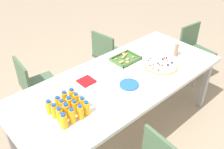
# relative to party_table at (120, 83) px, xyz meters

# --- Properties ---
(ground_plane) EXTENTS (12.00, 12.00, 0.00)m
(ground_plane) POSITION_rel_party_table_xyz_m (0.00, 0.00, -0.70)
(ground_plane) COLOR tan
(party_table) EXTENTS (2.34, 0.98, 0.76)m
(party_table) POSITION_rel_party_table_xyz_m (0.00, 0.00, 0.00)
(party_table) COLOR white
(party_table) RESTS_ON ground_plane
(chair_far_right) EXTENTS (0.45, 0.45, 0.83)m
(chair_far_right) POSITION_rel_party_table_xyz_m (0.55, 0.81, -0.20)
(chair_far_right) COLOR #4C6B4C
(chair_far_right) RESTS_ON ground_plane
(chair_end) EXTENTS (0.44, 0.44, 0.83)m
(chair_end) POSITION_rel_party_table_xyz_m (1.57, 0.09, -0.20)
(chair_end) COLOR #4C6B4C
(chair_end) RESTS_ON ground_plane
(chair_far_left) EXTENTS (0.44, 0.44, 0.83)m
(chair_far_left) POSITION_rel_party_table_xyz_m (-0.56, 0.86, -0.20)
(chair_far_left) COLOR #4C6B4C
(chair_far_left) RESTS_ON ground_plane
(juice_bottle_0) EXTENTS (0.06, 0.06, 0.14)m
(juice_bottle_0) POSITION_rel_party_table_xyz_m (-0.80, -0.18, 0.12)
(juice_bottle_0) COLOR #FAAD14
(juice_bottle_0) RESTS_ON party_table
(juice_bottle_1) EXTENTS (0.05, 0.05, 0.15)m
(juice_bottle_1) POSITION_rel_party_table_xyz_m (-0.72, -0.18, 0.13)
(juice_bottle_1) COLOR #F8AC14
(juice_bottle_1) RESTS_ON party_table
(juice_bottle_2) EXTENTS (0.05, 0.05, 0.14)m
(juice_bottle_2) POSITION_rel_party_table_xyz_m (-0.64, -0.19, 0.12)
(juice_bottle_2) COLOR #F9AB14
(juice_bottle_2) RESTS_ON party_table
(juice_bottle_3) EXTENTS (0.05, 0.05, 0.14)m
(juice_bottle_3) POSITION_rel_party_table_xyz_m (-0.57, -0.18, 0.12)
(juice_bottle_3) COLOR #FAAE14
(juice_bottle_3) RESTS_ON party_table
(juice_bottle_4) EXTENTS (0.05, 0.05, 0.15)m
(juice_bottle_4) POSITION_rel_party_table_xyz_m (-0.79, -0.11, 0.13)
(juice_bottle_4) COLOR #F9AB14
(juice_bottle_4) RESTS_ON party_table
(juice_bottle_5) EXTENTS (0.06, 0.06, 0.15)m
(juice_bottle_5) POSITION_rel_party_table_xyz_m (-0.72, -0.10, 0.13)
(juice_bottle_5) COLOR #F9AB14
(juice_bottle_5) RESTS_ON party_table
(juice_bottle_6) EXTENTS (0.05, 0.05, 0.14)m
(juice_bottle_6) POSITION_rel_party_table_xyz_m (-0.64, -0.11, 0.12)
(juice_bottle_6) COLOR #FAAD14
(juice_bottle_6) RESTS_ON party_table
(juice_bottle_7) EXTENTS (0.06, 0.06, 0.13)m
(juice_bottle_7) POSITION_rel_party_table_xyz_m (-0.56, -0.11, 0.12)
(juice_bottle_7) COLOR #F9AF14
(juice_bottle_7) RESTS_ON party_table
(juice_bottle_8) EXTENTS (0.06, 0.06, 0.14)m
(juice_bottle_8) POSITION_rel_party_table_xyz_m (-0.79, -0.03, 0.12)
(juice_bottle_8) COLOR #FAAB14
(juice_bottle_8) RESTS_ON party_table
(juice_bottle_9) EXTENTS (0.05, 0.05, 0.14)m
(juice_bottle_9) POSITION_rel_party_table_xyz_m (-0.72, -0.04, 0.13)
(juice_bottle_9) COLOR #FAAB14
(juice_bottle_9) RESTS_ON party_table
(juice_bottle_10) EXTENTS (0.06, 0.06, 0.14)m
(juice_bottle_10) POSITION_rel_party_table_xyz_m (-0.65, -0.04, 0.12)
(juice_bottle_10) COLOR #F8AD14
(juice_bottle_10) RESTS_ON party_table
(juice_bottle_11) EXTENTS (0.05, 0.05, 0.14)m
(juice_bottle_11) POSITION_rel_party_table_xyz_m (-0.57, -0.03, 0.12)
(juice_bottle_11) COLOR #F9AE14
(juice_bottle_11) RESTS_ON party_table
(juice_bottle_12) EXTENTS (0.06, 0.06, 0.13)m
(juice_bottle_12) POSITION_rel_party_table_xyz_m (-0.80, 0.04, 0.12)
(juice_bottle_12) COLOR #F9AF14
(juice_bottle_12) RESTS_ON party_table
(juice_bottle_13) EXTENTS (0.06, 0.06, 0.13)m
(juice_bottle_13) POSITION_rel_party_table_xyz_m (-0.71, 0.04, 0.12)
(juice_bottle_13) COLOR #F8AB14
(juice_bottle_13) RESTS_ON party_table
(juice_bottle_14) EXTENTS (0.06, 0.06, 0.15)m
(juice_bottle_14) POSITION_rel_party_table_xyz_m (-0.64, 0.04, 0.13)
(juice_bottle_14) COLOR #F9AB14
(juice_bottle_14) RESTS_ON party_table
(juice_bottle_15) EXTENTS (0.06, 0.06, 0.14)m
(juice_bottle_15) POSITION_rel_party_table_xyz_m (-0.56, 0.04, 0.12)
(juice_bottle_15) COLOR #FAAE14
(juice_bottle_15) RESTS_ON party_table
(fruit_pizza) EXTENTS (0.38, 0.38, 0.05)m
(fruit_pizza) POSITION_rel_party_table_xyz_m (0.50, -0.13, 0.07)
(fruit_pizza) COLOR tan
(fruit_pizza) RESTS_ON party_table
(snack_tray) EXTENTS (0.30, 0.23, 0.04)m
(snack_tray) POSITION_rel_party_table_xyz_m (0.30, 0.23, 0.07)
(snack_tray) COLOR #477238
(snack_tray) RESTS_ON party_table
(plate_stack) EXTENTS (0.19, 0.19, 0.02)m
(plate_stack) POSITION_rel_party_table_xyz_m (-0.02, -0.14, 0.07)
(plate_stack) COLOR blue
(plate_stack) RESTS_ON party_table
(napkin_stack) EXTENTS (0.15, 0.15, 0.02)m
(napkin_stack) POSITION_rel_party_table_xyz_m (-0.29, 0.19, 0.07)
(napkin_stack) COLOR red
(napkin_stack) RESTS_ON party_table
(cardboard_tube) EXTENTS (0.04, 0.04, 0.15)m
(cardboard_tube) POSITION_rel_party_table_xyz_m (0.81, -0.10, 0.13)
(cardboard_tube) COLOR #9E7A56
(cardboard_tube) RESTS_ON party_table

